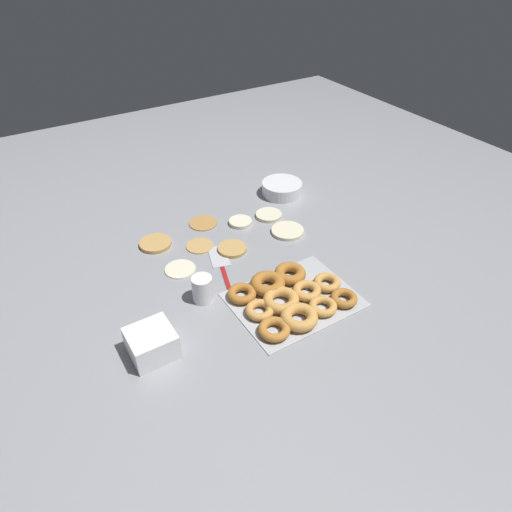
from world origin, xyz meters
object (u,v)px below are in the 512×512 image
(pancake_1, at_px, (180,269))
(spatula, at_px, (220,261))
(pancake_4, at_px, (232,249))
(pancake_7, at_px, (203,222))
(batter_bowl, at_px, (282,188))
(container_stack, at_px, (152,343))
(pancake_0, at_px, (269,215))
(pancake_2, at_px, (200,245))
(donut_tray, at_px, (290,297))
(paper_cup, at_px, (202,289))
(pancake_5, at_px, (155,243))
(pancake_6, at_px, (240,222))
(pancake_3, at_px, (287,231))

(pancake_1, height_order, spatula, pancake_1)
(pancake_4, xyz_separation_m, pancake_7, (-0.01, 0.20, -0.00))
(batter_bowl, height_order, container_stack, container_stack)
(pancake_0, bearing_deg, pancake_7, 159.39)
(pancake_2, distance_m, pancake_7, 0.14)
(donut_tray, distance_m, paper_cup, 0.26)
(pancake_7, bearing_deg, pancake_5, -170.20)
(pancake_0, bearing_deg, pancake_5, 173.07)
(pancake_6, bearing_deg, donut_tray, -101.40)
(pancake_3, relative_size, batter_bowl, 0.72)
(container_stack, bearing_deg, pancake_4, 35.54)
(container_stack, distance_m, paper_cup, 0.23)
(pancake_7, relative_size, batter_bowl, 0.64)
(pancake_0, relative_size, pancake_3, 0.84)
(spatula, bearing_deg, pancake_6, -29.42)
(pancake_0, distance_m, spatula, 0.32)
(pancake_1, distance_m, spatula, 0.13)
(pancake_2, distance_m, pancake_5, 0.15)
(paper_cup, bearing_deg, pancake_1, 90.21)
(pancake_4, bearing_deg, pancake_5, 141.67)
(donut_tray, xyz_separation_m, spatula, (-0.08, 0.28, -0.01))
(pancake_5, height_order, batter_bowl, batter_bowl)
(pancake_5, distance_m, batter_bowl, 0.58)
(pancake_0, relative_size, pancake_5, 0.89)
(batter_bowl, xyz_separation_m, container_stack, (-0.76, -0.51, 0.01))
(pancake_5, height_order, pancake_7, pancake_5)
(pancake_2, height_order, paper_cup, paper_cup)
(spatula, bearing_deg, pancake_3, -68.05)
(batter_bowl, xyz_separation_m, spatula, (-0.43, -0.26, -0.02))
(pancake_0, relative_size, pancake_6, 1.15)
(pancake_2, bearing_deg, pancake_4, -43.25)
(pancake_1, bearing_deg, pancake_3, -1.10)
(donut_tray, bearing_deg, paper_cup, 145.91)
(pancake_7, distance_m, donut_tray, 0.51)
(container_stack, relative_size, spatula, 0.46)
(pancake_5, relative_size, donut_tray, 0.31)
(pancake_1, distance_m, container_stack, 0.35)
(donut_tray, height_order, spatula, donut_tray)
(container_stack, bearing_deg, donut_tray, -3.80)
(pancake_1, height_order, paper_cup, paper_cup)
(pancake_4, relative_size, donut_tray, 0.27)
(pancake_0, distance_m, batter_bowl, 0.18)
(pancake_5, xyz_separation_m, pancake_7, (0.20, 0.03, -0.00))
(pancake_7, xyz_separation_m, spatula, (-0.05, -0.24, -0.00))
(pancake_0, bearing_deg, paper_cup, -145.92)
(spatula, bearing_deg, pancake_7, 4.11)
(pancake_4, bearing_deg, paper_cup, -139.13)
(pancake_0, bearing_deg, pancake_1, -164.42)
(pancake_0, relative_size, pancake_4, 0.99)
(pancake_0, relative_size, spatula, 0.38)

